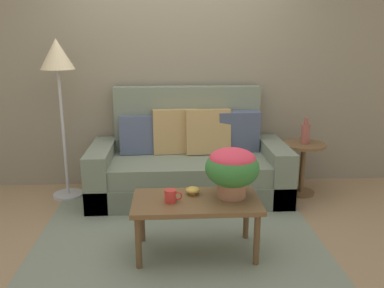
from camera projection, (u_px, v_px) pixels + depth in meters
name	position (u px, v px, depth m)	size (l,w,h in m)	color
ground_plane	(178.00, 227.00, 3.66)	(14.00, 14.00, 0.00)	#997A56
wall_back	(174.00, 69.00, 4.53)	(6.40, 0.12, 2.64)	gray
area_rug	(178.00, 232.00, 3.57)	(2.39, 1.96, 0.01)	gray
couch	(189.00, 164.00, 4.34)	(2.06, 0.89, 1.15)	#626B59
coffee_table	(196.00, 206.00, 3.13)	(0.98, 0.52, 0.45)	brown
side_table	(303.00, 159.00, 4.36)	(0.46, 0.46, 0.57)	brown
floor_lamp	(58.00, 68.00, 4.03)	(0.34, 0.34, 1.66)	#B2B2B7
potted_plant	(232.00, 167.00, 3.12)	(0.42, 0.42, 0.39)	#A36B4C
coffee_mug	(171.00, 196.00, 3.06)	(0.14, 0.09, 0.10)	red
snack_bowl	(193.00, 190.00, 3.22)	(0.11, 0.11, 0.06)	gold
table_vase	(305.00, 133.00, 4.29)	(0.09, 0.09, 0.28)	#934C42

